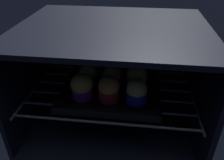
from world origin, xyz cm
name	(u,v)px	position (x,y,z in cm)	size (l,w,h in cm)	color
oven_cavity	(114,72)	(0.00, 26.25, 17.00)	(59.00, 47.00, 37.00)	black
oven_rack	(113,87)	(0.00, 22.00, 13.60)	(54.80, 42.00, 0.80)	#444756
baking_tray	(112,87)	(0.00, 20.24, 14.69)	(31.83, 31.83, 2.20)	black
muffin_row0_col0	(82,87)	(-8.44, 12.36, 19.10)	(6.90, 6.90, 8.28)	#7A238C
muffin_row0_col1	(109,89)	(0.18, 12.28, 19.04)	(6.56, 6.56, 8.43)	red
muffin_row0_col2	(137,92)	(8.47, 12.23, 18.72)	(6.32, 6.32, 7.95)	#1928B7
muffin_row1_col0	(88,75)	(-8.15, 20.33, 18.66)	(6.32, 6.32, 7.66)	#1928B7
muffin_row1_col1	(113,77)	(0.28, 20.15, 18.62)	(6.32, 6.32, 7.49)	#1928B7
muffin_row1_col2	(137,77)	(8.17, 19.93, 19.19)	(6.81, 6.81, 8.45)	silver
muffin_row2_col0	(93,64)	(-7.98, 28.69, 18.73)	(6.51, 6.51, 7.69)	#0C8C84
muffin_row2_col1	(114,65)	(-0.31, 28.00, 18.97)	(6.59, 6.59, 8.45)	silver
muffin_row2_col2	(137,66)	(8.15, 28.59, 18.81)	(6.90, 6.90, 7.86)	#1928B7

